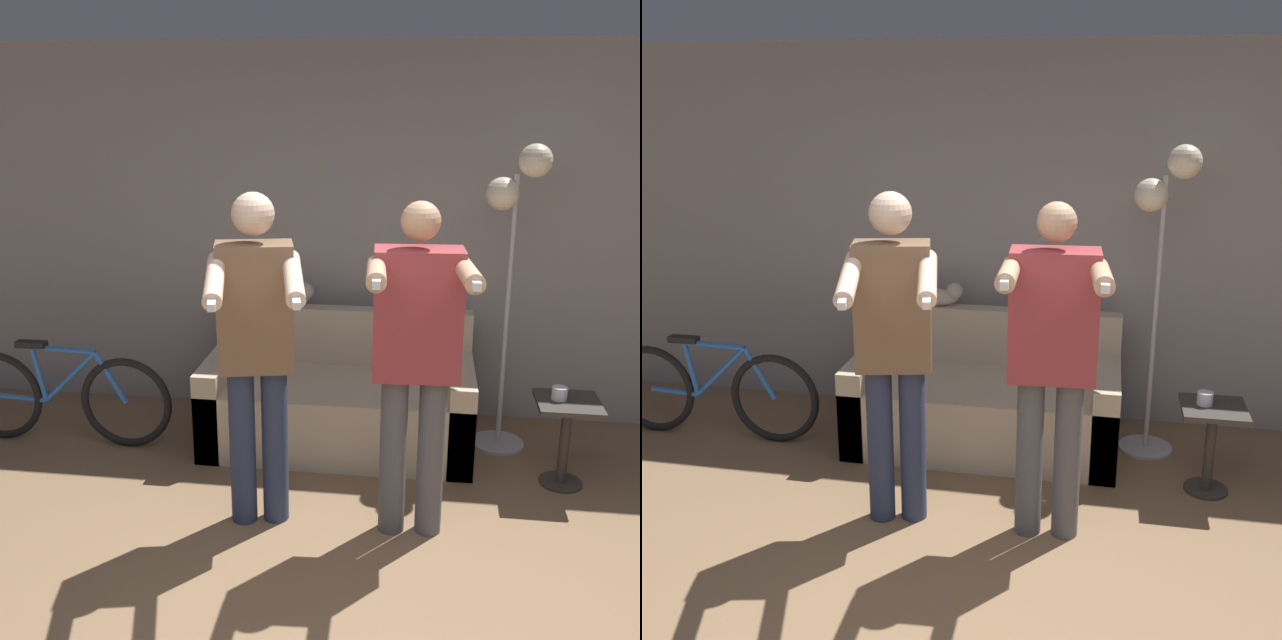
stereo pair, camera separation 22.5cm
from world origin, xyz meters
TOP-DOWN VIEW (x-y plane):
  - wall_back at (0.00, 2.83)m, footprint 10.00×0.05m
  - couch at (-0.25, 2.24)m, footprint 1.73×0.85m
  - person_left at (-0.57, 1.21)m, footprint 0.56×0.74m
  - person_right at (0.25, 1.21)m, footprint 0.53×0.70m
  - cat at (-0.64, 2.56)m, footprint 0.46×0.12m
  - floor_lamp at (0.82, 2.34)m, footprint 0.38×0.35m
  - side_table at (1.14, 1.85)m, footprint 0.36×0.36m
  - cup at (1.09, 1.87)m, footprint 0.09×0.09m
  - bicycle at (-2.08, 1.98)m, footprint 1.52×0.07m

SIDE VIEW (x-z plane):
  - couch at x=-0.25m, z-range -0.14..0.71m
  - bicycle at x=-2.08m, z-range -0.03..0.68m
  - side_table at x=1.14m, z-range 0.10..0.64m
  - cup at x=1.09m, z-range 0.54..0.62m
  - cat at x=-0.64m, z-range 0.83..1.00m
  - person_right at x=0.25m, z-range 0.14..1.91m
  - person_left at x=-0.57m, z-range 0.13..1.93m
  - wall_back at x=0.00m, z-range 0.00..2.60m
  - floor_lamp at x=0.82m, z-range 0.51..2.48m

